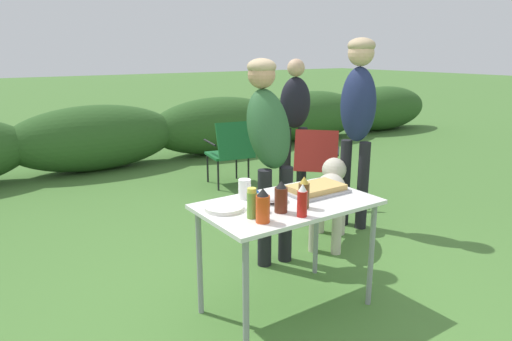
{
  "coord_description": "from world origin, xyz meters",
  "views": [
    {
      "loc": [
        -1.68,
        -2.12,
        1.66
      ],
      "look_at": [
        -0.05,
        0.28,
        0.89
      ],
      "focal_mm": 32.0,
      "sensor_mm": 36.0,
      "label": 1
    }
  ],
  "objects": [
    {
      "name": "hot_sauce_bottle",
      "position": [
        -0.32,
        -0.19,
        0.83
      ],
      "size": [
        0.08,
        0.08,
        0.2
      ],
      "color": "#CC4214",
      "rests_on": "folding_table"
    },
    {
      "name": "mixing_bowl",
      "position": [
        -0.07,
        0.07,
        0.77
      ],
      "size": [
        0.19,
        0.19,
        0.06
      ],
      "primitive_type": "ellipsoid",
      "color": "silver",
      "rests_on": "folding_table"
    },
    {
      "name": "camp_chair_green_behind_table",
      "position": [
        1.65,
        1.58,
        0.47
      ],
      "size": [
        0.74,
        0.74,
        0.83
      ],
      "rotation": [
        0.0,
        0.0,
        -0.79
      ],
      "color": "maroon",
      "rests_on": "ground"
    },
    {
      "name": "bbq_sauce_bottle",
      "position": [
        -0.14,
        -0.12,
        0.83
      ],
      "size": [
        0.08,
        0.08,
        0.19
      ],
      "color": "#562314",
      "rests_on": "folding_table"
    },
    {
      "name": "dog",
      "position": [
        1.01,
        0.69,
        0.45
      ],
      "size": [
        0.85,
        0.75,
        0.68
      ],
      "rotation": [
        0.0,
        0.0,
        -0.86
      ],
      "color": "beige",
      "rests_on": "ground"
    },
    {
      "name": "camp_chair_near_hedge",
      "position": [
        1.14,
        2.59,
        0.47
      ],
      "size": [
        0.56,
        0.66,
        0.83
      ],
      "rotation": [
        0.0,
        0.0,
        -0.17
      ],
      "color": "#19602D",
      "rests_on": "ground"
    },
    {
      "name": "mayo_bottle",
      "position": [
        -0.26,
        -0.01,
        0.81
      ],
      "size": [
        0.08,
        0.08,
        0.15
      ],
      "color": "silver",
      "rests_on": "folding_table"
    },
    {
      "name": "relish_jar",
      "position": [
        -0.34,
        -0.1,
        0.83
      ],
      "size": [
        0.06,
        0.06,
        0.18
      ],
      "color": "olive",
      "rests_on": "folding_table"
    },
    {
      "name": "shrub_hedge",
      "position": [
        0.0,
        4.39,
        0.46
      ],
      "size": [
        14.4,
        0.9,
        0.92
      ],
      "color": "#2D5623",
      "rests_on": "ground"
    },
    {
      "name": "ketchup_bottle",
      "position": [
        -0.09,
        -0.24,
        0.83
      ],
      "size": [
        0.06,
        0.06,
        0.19
      ],
      "color": "red",
      "rests_on": "folding_table"
    },
    {
      "name": "standing_person_in_dark_puffer",
      "position": [
        1.43,
        0.8,
        1.13
      ],
      "size": [
        0.34,
        0.4,
        1.77
      ],
      "rotation": [
        0.0,
        0.0,
        -1.19
      ],
      "color": "black",
      "rests_on": "ground"
    },
    {
      "name": "standing_person_with_beanie",
      "position": [
        0.35,
        0.7,
        1.01
      ],
      "size": [
        0.4,
        0.5,
        1.6
      ],
      "rotation": [
        0.0,
        0.0,
        -0.13
      ],
      "color": "black",
      "rests_on": "ground"
    },
    {
      "name": "standing_person_in_olive_jacket",
      "position": [
        1.76,
        2.12,
        0.94
      ],
      "size": [
        0.44,
        0.4,
        1.56
      ],
      "rotation": [
        0.0,
        0.0,
        -0.46
      ],
      "color": "black",
      "rests_on": "ground"
    },
    {
      "name": "food_tray",
      "position": [
        0.27,
        0.04,
        0.77
      ],
      "size": [
        0.4,
        0.26,
        0.06
      ],
      "color": "#9E9EA3",
      "rests_on": "folding_table"
    },
    {
      "name": "ground_plane",
      "position": [
        0.0,
        0.0,
        0.0
      ],
      "size": [
        60.0,
        60.0,
        0.0
      ],
      "primitive_type": "plane",
      "color": "#477533"
    },
    {
      "name": "beer_bottle",
      "position": [
        0.01,
        -0.13,
        0.83
      ],
      "size": [
        0.07,
        0.07,
        0.2
      ],
      "color": "brown",
      "rests_on": "folding_table"
    },
    {
      "name": "paper_cup_stack",
      "position": [
        -0.18,
        0.22,
        0.8
      ],
      "size": [
        0.08,
        0.08,
        0.13
      ],
      "primitive_type": "cylinder",
      "color": "white",
      "rests_on": "folding_table"
    },
    {
      "name": "folding_table",
      "position": [
        0.0,
        0.0,
        0.66
      ],
      "size": [
        1.1,
        0.64,
        0.74
      ],
      "color": "silver",
      "rests_on": "ground"
    },
    {
      "name": "plate_stack",
      "position": [
        -0.4,
        0.1,
        0.75
      ],
      "size": [
        0.24,
        0.24,
        0.02
      ],
      "primitive_type": "cylinder",
      "color": "white",
      "rests_on": "folding_table"
    }
  ]
}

